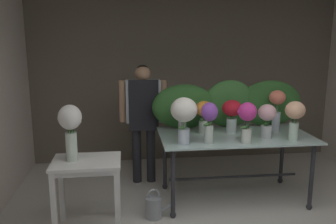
% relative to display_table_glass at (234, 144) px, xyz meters
% --- Properties ---
extents(ground_plane, '(7.62, 7.62, 0.00)m').
position_rel_display_table_glass_xyz_m(ground_plane, '(-0.33, -0.08, -0.70)').
color(ground_plane, beige).
extents(wall_back, '(4.94, 0.12, 2.61)m').
position_rel_display_table_glass_xyz_m(wall_back, '(-0.33, 1.65, 0.60)').
color(wall_back, '#706656').
rests_on(wall_back, ground).
extents(display_table_glass, '(1.80, 0.99, 0.83)m').
position_rel_display_table_glass_xyz_m(display_table_glass, '(0.00, 0.00, 0.00)').
color(display_table_glass, silver).
rests_on(display_table_glass, ground).
extents(side_table_white, '(0.68, 0.51, 0.75)m').
position_rel_display_table_glass_xyz_m(side_table_white, '(-1.70, -0.52, -0.06)').
color(side_table_white, white).
rests_on(side_table_white, ground).
extents(florist, '(0.64, 0.24, 1.61)m').
position_rel_display_table_glass_xyz_m(florist, '(-1.06, 0.67, 0.30)').
color(florist, '#232328').
rests_on(florist, ground).
extents(foliage_backdrop, '(1.96, 0.30, 0.61)m').
position_rel_display_table_glass_xyz_m(foliage_backdrop, '(0.00, 0.37, 0.42)').
color(foliage_backdrop, '#2D6028').
rests_on(foliage_backdrop, display_table_glass).
extents(vase_blush_carnations, '(0.21, 0.21, 0.40)m').
position_rel_display_table_glass_xyz_m(vase_blush_carnations, '(0.31, -0.19, 0.36)').
color(vase_blush_carnations, silver).
rests_on(vase_blush_carnations, display_table_glass).
extents(vase_violet_peonies, '(0.18, 0.18, 0.46)m').
position_rel_display_table_glass_xyz_m(vase_violet_peonies, '(-0.40, -0.32, 0.40)').
color(vase_violet_peonies, silver).
rests_on(vase_violet_peonies, display_table_glass).
extents(vase_fuchsia_hydrangea, '(0.22, 0.22, 0.42)m').
position_rel_display_table_glass_xyz_m(vase_fuchsia_hydrangea, '(-0.64, 0.02, 0.40)').
color(vase_fuchsia_hydrangea, silver).
rests_on(vase_fuchsia_hydrangea, display_table_glass).
extents(vase_peach_tulips, '(0.23, 0.22, 0.45)m').
position_rel_display_table_glass_xyz_m(vase_peach_tulips, '(0.58, -0.31, 0.41)').
color(vase_peach_tulips, silver).
rests_on(vase_peach_tulips, display_table_glass).
extents(vase_sunset_anemones, '(0.22, 0.21, 0.40)m').
position_rel_display_table_glass_xyz_m(vase_sunset_anemones, '(-0.36, 0.11, 0.36)').
color(vase_sunset_anemones, silver).
rests_on(vase_sunset_anemones, display_table_glass).
extents(vase_coral_stock, '(0.20, 0.20, 0.51)m').
position_rel_display_table_glass_xyz_m(vase_coral_stock, '(0.55, 0.10, 0.44)').
color(vase_coral_stock, silver).
rests_on(vase_coral_stock, display_table_glass).
extents(vase_magenta_ranunculus, '(0.22, 0.20, 0.45)m').
position_rel_display_table_glass_xyz_m(vase_magenta_ranunculus, '(0.02, -0.35, 0.40)').
color(vase_magenta_ranunculus, silver).
rests_on(vase_magenta_ranunculus, display_table_glass).
extents(vase_crimson_freesia, '(0.25, 0.24, 0.40)m').
position_rel_display_table_glass_xyz_m(vase_crimson_freesia, '(-0.02, 0.09, 0.37)').
color(vase_crimson_freesia, silver).
rests_on(vase_crimson_freesia, display_table_glass).
extents(vase_ivory_roses, '(0.29, 0.29, 0.51)m').
position_rel_display_table_glass_xyz_m(vase_ivory_roses, '(-0.67, -0.30, 0.46)').
color(vase_ivory_roses, silver).
rests_on(vase_ivory_roses, display_table_glass).
extents(vase_white_roses_tall, '(0.24, 0.23, 0.57)m').
position_rel_display_table_glass_xyz_m(vase_white_roses_tall, '(-1.84, -0.52, 0.41)').
color(vase_white_roses_tall, silver).
rests_on(vase_white_roses_tall, side_table_white).
extents(watering_can, '(0.35, 0.18, 0.34)m').
position_rel_display_table_glass_xyz_m(watering_can, '(-1.01, -0.37, -0.57)').
color(watering_can, '#999EA3').
rests_on(watering_can, ground).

